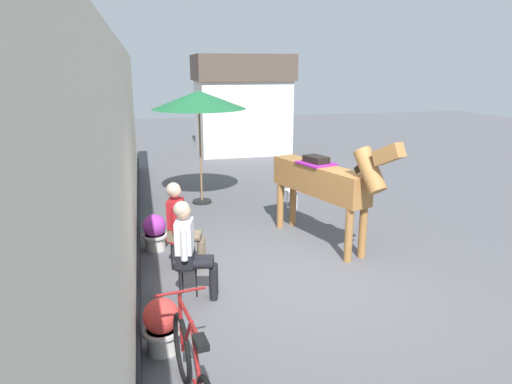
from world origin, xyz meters
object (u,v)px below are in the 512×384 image
leaning_bicycle (194,376)px  cafe_parasol (199,101)px  seated_visitor_near (189,245)px  saddled_horse_center (324,181)px  spare_stool_white (292,192)px  satchel_bag (184,241)px  flower_planter_far (155,232)px  seated_visitor_far (180,221)px  flower_planter_near (161,325)px

leaning_bicycle → cafe_parasol: cafe_parasol is taller
seated_visitor_near → saddled_horse_center: size_ratio=0.48×
spare_stool_white → satchel_bag: spare_stool_white is taller
seated_visitor_near → flower_planter_far: bearing=102.7°
seated_visitor_near → cafe_parasol: bearing=80.7°
saddled_horse_center → spare_stool_white: saddled_horse_center is taller
saddled_horse_center → seated_visitor_far: bearing=-170.5°
seated_visitor_far → satchel_bag: seated_visitor_far is taller
leaning_bicycle → spare_stool_white: size_ratio=3.81×
seated_visitor_far → flower_planter_near: 2.30m
seated_visitor_far → flower_planter_near: bearing=-100.6°
flower_planter_far → seated_visitor_near: bearing=-77.3°
leaning_bicycle → satchel_bag: size_ratio=6.26×
cafe_parasol → satchel_bag: (-0.66, -2.61, -2.26)m
flower_planter_near → cafe_parasol: 6.19m
flower_planter_far → spare_stool_white: flower_planter_far is taller
flower_planter_far → saddled_horse_center: bearing=-8.0°
seated_visitor_near → flower_planter_near: seated_visitor_near is taller
flower_planter_far → satchel_bag: bearing=5.9°
spare_stool_white → flower_planter_near: bearing=-123.0°
leaning_bicycle → satchel_bag: bearing=86.0°
saddled_horse_center → satchel_bag: size_ratio=10.33×
seated_visitor_near → spare_stool_white: seated_visitor_near is taller
leaning_bicycle → satchel_bag: 4.18m
seated_visitor_near → flower_planter_far: size_ratio=2.17×
flower_planter_far → seated_visitor_far: bearing=-65.3°
seated_visitor_far → saddled_horse_center: (2.54, 0.43, 0.38)m
seated_visitor_near → seated_visitor_far: (-0.03, 1.03, 0.00)m
spare_stool_white → satchel_bag: 3.00m
satchel_bag → flower_planter_far: bearing=-154.1°
spare_stool_white → satchel_bag: bearing=-147.7°
seated_visitor_near → spare_stool_white: size_ratio=3.02×
seated_visitor_far → saddled_horse_center: 2.61m
seated_visitor_far → leaning_bicycle: bearing=-93.1°
seated_visitor_far → leaning_bicycle: size_ratio=0.79×
flower_planter_far → leaning_bicycle: bearing=-87.0°
flower_planter_far → spare_stool_white: (3.03, 1.65, 0.07)m
seated_visitor_near → spare_stool_white: 4.40m
seated_visitor_far → flower_planter_far: seated_visitor_far is taller
cafe_parasol → spare_stool_white: (1.87, -1.02, -1.96)m
satchel_bag → spare_stool_white: bearing=52.3°
seated_visitor_near → seated_visitor_far: bearing=91.9°
seated_visitor_far → spare_stool_white: 3.65m
flower_planter_near → leaning_bicycle: 1.08m
satchel_bag → seated_visitor_far: bearing=-77.6°
flower_planter_near → spare_stool_white: bearing=57.0°
flower_planter_far → cafe_parasol: cafe_parasol is taller
spare_stool_white → seated_visitor_far: bearing=-136.7°
saddled_horse_center → cafe_parasol: cafe_parasol is taller
seated_visitor_far → satchel_bag: 1.13m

